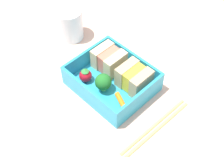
% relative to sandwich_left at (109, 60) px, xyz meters
% --- Properties ---
extents(ground_plane, '(1.20, 1.20, 0.02)m').
position_rel_sandwich_left_xyz_m(ground_plane, '(0.04, -0.03, -0.05)').
color(ground_plane, beige).
extents(bento_tray, '(0.17, 0.15, 0.01)m').
position_rel_sandwich_left_xyz_m(bento_tray, '(0.04, -0.03, -0.03)').
color(bento_tray, '#2BA2CB').
rests_on(bento_tray, ground_plane).
extents(bento_rim, '(0.17, 0.15, 0.04)m').
position_rel_sandwich_left_xyz_m(bento_rim, '(0.04, -0.03, -0.00)').
color(bento_rim, '#2BA2CB').
rests_on(bento_rim, bento_tray).
extents(sandwich_left, '(0.06, 0.06, 0.05)m').
position_rel_sandwich_left_xyz_m(sandwich_left, '(0.00, 0.00, 0.00)').
color(sandwich_left, beige).
rests_on(sandwich_left, bento_tray).
extents(sandwich_center_left, '(0.06, 0.06, 0.05)m').
position_rel_sandwich_left_xyz_m(sandwich_center_left, '(0.08, 0.00, 0.00)').
color(sandwich_center_left, tan).
rests_on(sandwich_center_left, bento_tray).
extents(strawberry_far_left, '(0.03, 0.03, 0.04)m').
position_rel_sandwich_left_xyz_m(strawberry_far_left, '(-0.01, -0.06, -0.01)').
color(strawberry_far_left, red).
rests_on(strawberry_far_left, bento_tray).
extents(broccoli_floret, '(0.04, 0.04, 0.04)m').
position_rel_sandwich_left_xyz_m(broccoli_floret, '(0.04, -0.06, 0.00)').
color(broccoli_floret, '#86D062').
rests_on(broccoli_floret, bento_tray).
extents(carrot_stick_far_left, '(0.05, 0.03, 0.01)m').
position_rel_sandwich_left_xyz_m(carrot_stick_far_left, '(0.09, -0.06, -0.02)').
color(carrot_stick_far_left, orange).
rests_on(carrot_stick_far_left, bento_tray).
extents(chopstick_pair, '(0.02, 0.19, 0.01)m').
position_rel_sandwich_left_xyz_m(chopstick_pair, '(0.18, -0.04, -0.03)').
color(chopstick_pair, tan).
rests_on(chopstick_pair, ground_plane).
extents(drinking_glass, '(0.07, 0.07, 0.08)m').
position_rel_sandwich_left_xyz_m(drinking_glass, '(-0.16, 0.02, 0.00)').
color(drinking_glass, white).
rests_on(drinking_glass, ground_plane).
extents(folded_napkin, '(0.16, 0.14, 0.00)m').
position_rel_sandwich_left_xyz_m(folded_napkin, '(0.07, -0.20, -0.04)').
color(folded_napkin, white).
rests_on(folded_napkin, ground_plane).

